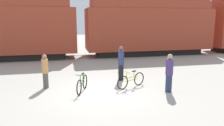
# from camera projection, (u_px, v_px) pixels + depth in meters

# --- Properties ---
(ground_plane) EXTENTS (80.00, 80.00, 0.00)m
(ground_plane) POSITION_uv_depth(u_px,v_px,m) (101.00, 91.00, 9.98)
(ground_plane) COLOR #A8A399
(freight_train) EXTENTS (49.11, 3.13, 5.68)m
(freight_train) POSITION_uv_depth(u_px,v_px,m) (81.00, 23.00, 18.76)
(freight_train) COLOR black
(freight_train) RESTS_ON ground_plane
(rail_near) EXTENTS (61.11, 0.07, 0.01)m
(rail_near) POSITION_uv_depth(u_px,v_px,m) (83.00, 58.00, 18.65)
(rail_near) COLOR #4C4238
(rail_near) RESTS_ON ground_plane
(rail_far) EXTENTS (61.11, 0.07, 0.01)m
(rail_far) POSITION_uv_depth(u_px,v_px,m) (81.00, 55.00, 20.02)
(rail_far) COLOR #4C4238
(rail_far) RESTS_ON ground_plane
(bicycle_green) EXTENTS (0.64, 1.56, 0.85)m
(bicycle_green) POSITION_uv_depth(u_px,v_px,m) (82.00, 84.00, 9.83)
(bicycle_green) COLOR black
(bicycle_green) RESTS_ON ground_plane
(bicycle_yellow) EXTENTS (1.59, 0.81, 0.82)m
(bicycle_yellow) POSITION_uv_depth(u_px,v_px,m) (131.00, 80.00, 10.47)
(bicycle_yellow) COLOR black
(bicycle_yellow) RESTS_ON ground_plane
(person_in_navy) EXTENTS (0.32, 0.32, 1.85)m
(person_in_navy) POSITION_uv_depth(u_px,v_px,m) (121.00, 63.00, 11.62)
(person_in_navy) COLOR black
(person_in_navy) RESTS_ON ground_plane
(person_in_tan) EXTENTS (0.29, 0.29, 1.62)m
(person_in_tan) POSITION_uv_depth(u_px,v_px,m) (45.00, 71.00, 10.29)
(person_in_tan) COLOR #514C47
(person_in_tan) RESTS_ON ground_plane
(person_in_purple) EXTENTS (0.33, 0.33, 1.73)m
(person_in_purple) POSITION_uv_depth(u_px,v_px,m) (169.00, 73.00, 9.71)
(person_in_purple) COLOR #283351
(person_in_purple) RESTS_ON ground_plane
(backpack) EXTENTS (0.28, 0.20, 0.34)m
(backpack) POSITION_uv_depth(u_px,v_px,m) (121.00, 69.00, 13.61)
(backpack) COLOR navy
(backpack) RESTS_ON ground_plane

